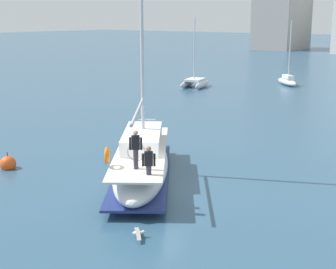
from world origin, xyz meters
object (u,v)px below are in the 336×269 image
seagull (138,233)px  mooring_buoy (8,164)px  main_sailboat (142,161)px  moored_catamaran (287,81)px  moored_cutter_right (195,82)px

seagull → mooring_buoy: size_ratio=0.85×
main_sailboat → moored_catamaran: 35.37m
moored_catamaran → seagull: (11.96, -39.13, -0.33)m
main_sailboat → mooring_buoy: 7.01m
mooring_buoy → moored_catamaran: bearing=92.6°
seagull → mooring_buoy: mooring_buoy is taller
seagull → mooring_buoy: bearing=168.9°
main_sailboat → mooring_buoy: main_sailboat is taller
moored_catamaran → moored_cutter_right: 10.43m
moored_cutter_right → main_sailboat: bearing=-60.3°
moored_catamaran → mooring_buoy: 37.15m
moored_catamaran → mooring_buoy: moored_catamaran is taller
moored_catamaran → seagull: size_ratio=8.26×
seagull → moored_catamaran: bearing=107.0°
moored_catamaran → moored_cutter_right: moored_cutter_right is taller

